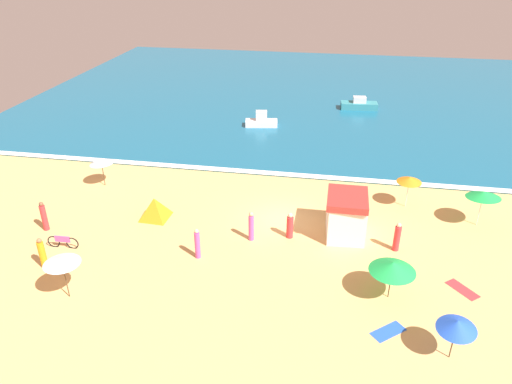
{
  "coord_description": "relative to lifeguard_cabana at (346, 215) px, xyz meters",
  "views": [
    {
      "loc": [
        2.91,
        -25.08,
        15.05
      ],
      "look_at": [
        -1.88,
        1.84,
        0.8
      ],
      "focal_mm": 33.63,
      "sensor_mm": 36.0,
      "label": 1
    }
  ],
  "objects": [
    {
      "name": "ocean_water",
      "position": [
        -3.83,
        29.03,
        -1.26
      ],
      "size": [
        60.0,
        44.0,
        0.1
      ],
      "primitive_type": "cube",
      "color": "#196084",
      "rests_on": "ground_plane"
    },
    {
      "name": "beachgoer_2",
      "position": [
        -3.09,
        -0.8,
        -0.57
      ],
      "size": [
        0.54,
        0.54,
        1.58
      ],
      "color": "red",
      "rests_on": "ground_plane"
    },
    {
      "name": "ground_plane",
      "position": [
        -3.83,
        1.03,
        -1.31
      ],
      "size": [
        60.0,
        60.0,
        0.0
      ],
      "primitive_type": "plane",
      "color": "#E5B26B"
    },
    {
      "name": "beachgoer_4",
      "position": [
        2.8,
        -1.07,
        -0.5
      ],
      "size": [
        0.48,
        0.48,
        1.72
      ],
      "color": "red",
      "rests_on": "ground_plane"
    },
    {
      "name": "wave_breaker_foam",
      "position": [
        -3.83,
        7.33,
        -1.2
      ],
      "size": [
        57.0,
        0.7,
        0.01
      ],
      "primitive_type": "cube",
      "color": "white",
      "rests_on": "ocean_water"
    },
    {
      "name": "small_boat_1",
      "position": [
        -7.76,
        17.22,
        -0.75
      ],
      "size": [
        3.05,
        1.61,
        1.43
      ],
      "color": "white",
      "rests_on": "ocean_water"
    },
    {
      "name": "beachgoer_1",
      "position": [
        -15.34,
        -5.9,
        -0.48
      ],
      "size": [
        0.44,
        0.44,
        1.76
      ],
      "color": "orange",
      "rests_on": "ground_plane"
    },
    {
      "name": "beach_umbrella_5",
      "position": [
        -16.56,
        3.56,
        0.53
      ],
      "size": [
        1.84,
        1.82,
        2.1
      ],
      "color": "#4C3823",
      "rests_on": "ground_plane"
    },
    {
      "name": "beach_umbrella_2",
      "position": [
        -12.89,
        -7.85,
        0.78
      ],
      "size": [
        2.39,
        2.39,
        2.25
      ],
      "color": "#4C3823",
      "rests_on": "ground_plane"
    },
    {
      "name": "beach_umbrella_0",
      "position": [
        7.81,
        2.53,
        0.74
      ],
      "size": [
        2.74,
        2.75,
        2.32
      ],
      "color": "silver",
      "rests_on": "ground_plane"
    },
    {
      "name": "lifeguard_cabana",
      "position": [
        0.0,
        0.0,
        0.0
      ],
      "size": [
        2.25,
        2.8,
        2.56
      ],
      "color": "white",
      "rests_on": "ground_plane"
    },
    {
      "name": "beach_tent",
      "position": [
        -11.47,
        -0.04,
        -0.64
      ],
      "size": [
        2.34,
        2.34,
        1.33
      ],
      "color": "orange",
      "rests_on": "ground_plane"
    },
    {
      "name": "beach_umbrella_4",
      "position": [
        4.37,
        -8.63,
        0.42
      ],
      "size": [
        2.21,
        2.22,
        2.03
      ],
      "color": "#4C3823",
      "rests_on": "ground_plane"
    },
    {
      "name": "beach_umbrella_3",
      "position": [
        2.15,
        -5.2,
        0.45
      ],
      "size": [
        2.2,
        2.2,
        2.02
      ],
      "color": "#4C3823",
      "rests_on": "ground_plane"
    },
    {
      "name": "beachgoer_3",
      "position": [
        -5.22,
        -1.45,
        -0.43
      ],
      "size": [
        0.43,
        0.43,
        1.8
      ],
      "color": "#D84CA5",
      "rests_on": "ground_plane"
    },
    {
      "name": "beachgoer_5",
      "position": [
        -17.31,
        -2.51,
        -0.43
      ],
      "size": [
        0.4,
        0.4,
        1.84
      ],
      "color": "red",
      "rests_on": "ground_plane"
    },
    {
      "name": "parked_bicycle",
      "position": [
        -15.33,
        -4.06,
        -0.92
      ],
      "size": [
        1.82,
        0.12,
        0.76
      ],
      "color": "black",
      "rests_on": "ground_plane"
    },
    {
      "name": "beachgoer_0",
      "position": [
        -7.71,
        -3.66,
        -0.45
      ],
      "size": [
        0.34,
        0.34,
        1.78
      ],
      "color": "#D84CA5",
      "rests_on": "ground_plane"
    },
    {
      "name": "beach_towel_1",
      "position": [
        2.01,
        -7.59,
        -1.3
      ],
      "size": [
        1.66,
        1.55,
        0.01
      ],
      "color": "blue",
      "rests_on": "ground_plane"
    },
    {
      "name": "beach_umbrella_1",
      "position": [
        3.82,
        4.12,
        0.6
      ],
      "size": [
        2.04,
        2.05,
        2.12
      ],
      "color": "silver",
      "rests_on": "ground_plane"
    },
    {
      "name": "small_boat_0",
      "position": [
        1.11,
        24.01,
        -0.78
      ],
      "size": [
        3.72,
        1.71,
        1.25
      ],
      "color": "teal",
      "rests_on": "ocean_water"
    },
    {
      "name": "beach_towel_0",
      "position": [
        5.77,
        -4.02,
        -1.3
      ],
      "size": [
        1.55,
        1.68,
        0.01
      ],
      "color": "red",
      "rests_on": "ground_plane"
    }
  ]
}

